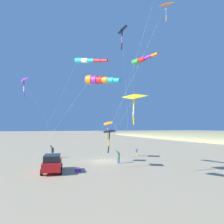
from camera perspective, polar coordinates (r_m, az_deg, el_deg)
name	(u,v)px	position (r m, az deg, el deg)	size (l,w,h in m)	color
ground_plane	(104,161)	(29.91, -2.28, -13.43)	(600.00, 600.00, 0.00)	tan
parked_car	(52,163)	(23.33, -16.25, -13.45)	(2.64, 4.55, 1.85)	red
cooler_box	(78,170)	(23.03, -9.41, -15.56)	(0.62, 0.42, 0.42)	purple
person_adult_flyer	(52,151)	(33.92, -16.20, -10.40)	(0.68, 0.59, 1.94)	silver
person_child_green_jacket	(137,152)	(35.35, 6.84, -10.85)	(0.43, 0.47, 1.31)	gold
person_child_grey_jacket	(118,156)	(27.83, 1.81, -12.20)	(0.61, 0.57, 1.69)	#335199
kite_delta_long_streamer_left	(109,132)	(24.15, -0.77, -5.46)	(7.09, 2.95, 4.58)	black
kite_delta_small_distant	(24,80)	(27.27, -23.35, 8.20)	(7.35, 8.04, 10.96)	purple
kite_windsock_purple_drifting	(87,61)	(24.04, -7.03, 13.98)	(6.60, 14.96, 12.90)	#1EB7C6
kite_delta_magenta_far_left	(134,97)	(20.51, 6.14, 4.29)	(4.83, 3.48, 8.28)	yellow
kite_windsock_striped_overhead	(99,80)	(16.66, -3.75, 8.87)	(6.55, 9.79, 9.07)	orange
kite_delta_blue_topmost	(166,5)	(25.85, 14.79, 26.83)	(8.66, 3.52, 18.41)	orange
kite_delta_checkered_midright	(108,123)	(31.60, -1.25, -3.16)	(9.14, 6.20, 5.86)	orange
kite_delta_rainbow_low_near	(122,30)	(24.50, 2.72, 21.76)	(5.17, 8.09, 16.02)	black
kite_windsock_teal_far_right	(141,60)	(31.55, 8.19, 14.19)	(2.50, 8.59, 15.13)	green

